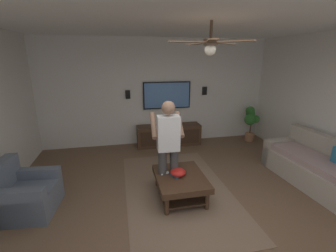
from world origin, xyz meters
TOP-DOWN VIEW (x-y plane):
  - ground_plane at (0.00, 0.00)m, footprint 7.74×7.74m
  - wall_back_tv at (3.28, 0.00)m, footprint 0.10×6.24m
  - ceiling_slab at (0.00, 0.00)m, footprint 6.65×6.24m
  - area_rug at (0.69, 0.10)m, footprint 3.06×1.81m
  - couch at (0.42, -2.52)m, footprint 1.93×0.94m
  - armchair at (0.61, 2.51)m, footprint 0.87×0.88m
  - coffee_table at (0.49, 0.10)m, footprint 1.00×0.80m
  - media_console at (2.94, -0.24)m, footprint 0.45×1.70m
  - tv at (3.18, -0.24)m, footprint 0.05×1.28m
  - person_standing at (0.65, 0.27)m, footprint 0.55×0.55m
  - potted_plant_tall at (2.79, -2.56)m, footprint 0.49×0.43m
  - bowl at (0.51, 0.13)m, footprint 0.26×0.26m
  - remote_white at (0.60, 0.34)m, footprint 0.09×0.16m
  - book at (0.52, 0.13)m, footprint 0.25×0.27m
  - vase_round at (2.90, -0.22)m, footprint 0.22×0.22m
  - wall_speaker_left at (3.20, -1.31)m, footprint 0.06×0.12m
  - wall_speaker_right at (3.20, 0.79)m, footprint 0.06×0.12m
  - ceiling_fan at (0.33, -0.26)m, footprint 1.19×1.13m

SIDE VIEW (x-z plane):
  - ground_plane at x=0.00m, z-range 0.00..0.00m
  - area_rug at x=0.69m, z-range 0.00..0.01m
  - media_console at x=2.94m, z-range 0.00..0.55m
  - armchair at x=0.61m, z-range -0.13..0.69m
  - coffee_table at x=0.49m, z-range 0.10..0.50m
  - couch at x=0.42m, z-range -0.12..0.75m
  - remote_white at x=0.60m, z-range 0.40..0.42m
  - book at x=0.52m, z-range 0.40..0.44m
  - bowl at x=0.51m, z-range 0.40..0.52m
  - potted_plant_tall at x=2.79m, z-range 0.12..1.09m
  - vase_round at x=2.90m, z-range 0.55..0.77m
  - person_standing at x=0.65m, z-range 0.11..1.75m
  - tv at x=3.18m, z-range 0.96..1.68m
  - wall_speaker_right at x=3.20m, z-range 1.26..1.48m
  - wall_back_tv at x=3.28m, z-range 0.00..2.79m
  - wall_speaker_left at x=3.20m, z-range 1.30..1.52m
  - ceiling_fan at x=0.33m, z-range 2.23..2.69m
  - ceiling_slab at x=0.00m, z-range 2.79..2.89m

